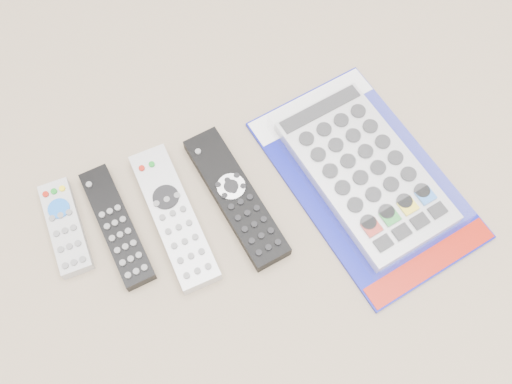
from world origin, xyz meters
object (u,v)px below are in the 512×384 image
object	(u,v)px
remote_small_grey	(65,227)
jumbo_remote_packaged	(365,171)
remote_slim_black	(117,226)
remote_silver_dvd	(174,217)
remote_large_black	(236,197)

from	to	relation	value
remote_small_grey	jumbo_remote_packaged	distance (m)	0.44
remote_slim_black	remote_silver_dvd	xyz separation A→B (m)	(0.08, -0.02, 0.00)
remote_small_grey	remote_slim_black	world-z (taller)	same
remote_silver_dvd	remote_slim_black	bearing A→B (deg)	165.24
remote_small_grey	remote_silver_dvd	size ratio (longest dim) A/B	0.64
remote_slim_black	jumbo_remote_packaged	distance (m)	0.37
remote_small_grey	remote_large_black	size ratio (longest dim) A/B	0.62
remote_silver_dvd	remote_large_black	size ratio (longest dim) A/B	0.97
remote_large_black	jumbo_remote_packaged	xyz separation A→B (m)	(0.19, -0.03, 0.01)
remote_silver_dvd	jumbo_remote_packaged	xyz separation A→B (m)	(0.28, -0.03, 0.01)
remote_small_grey	remote_silver_dvd	distance (m)	0.15
remote_small_grey	remote_large_black	distance (m)	0.25
remote_silver_dvd	remote_large_black	bearing A→B (deg)	-5.12
jumbo_remote_packaged	remote_large_black	bearing A→B (deg)	160.43
remote_small_grey	remote_silver_dvd	world-z (taller)	remote_silver_dvd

